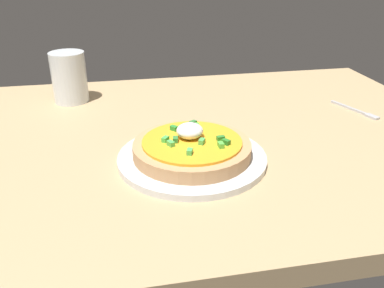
{
  "coord_description": "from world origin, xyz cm",
  "views": [
    {
      "loc": [
        -11.88,
        -68.75,
        35.11
      ],
      "look_at": [
        -0.72,
        -10.84,
        6.55
      ],
      "focal_mm": 37.88,
      "sensor_mm": 36.0,
      "label": 1
    }
  ],
  "objects_px": {
    "pizza": "(192,147)",
    "cup_near": "(70,79)",
    "fork": "(358,111)",
    "plate": "(192,158)"
  },
  "relations": [
    {
      "from": "pizza",
      "to": "cup_near",
      "type": "height_order",
      "value": "cup_near"
    },
    {
      "from": "fork",
      "to": "plate",
      "type": "bearing_deg",
      "value": -88.61
    },
    {
      "from": "pizza",
      "to": "cup_near",
      "type": "distance_m",
      "value": 0.4
    },
    {
      "from": "pizza",
      "to": "fork",
      "type": "distance_m",
      "value": 0.42
    },
    {
      "from": "pizza",
      "to": "cup_near",
      "type": "xyz_separation_m",
      "value": [
        -0.22,
        0.34,
        0.03
      ]
    },
    {
      "from": "plate",
      "to": "fork",
      "type": "xyz_separation_m",
      "value": [
        0.39,
        0.15,
        -0.0
      ]
    },
    {
      "from": "pizza",
      "to": "fork",
      "type": "xyz_separation_m",
      "value": [
        0.39,
        0.15,
        -0.02
      ]
    },
    {
      "from": "plate",
      "to": "fork",
      "type": "relative_size",
      "value": 2.05
    },
    {
      "from": "plate",
      "to": "cup_near",
      "type": "bearing_deg",
      "value": 122.42
    },
    {
      "from": "fork",
      "to": "pizza",
      "type": "bearing_deg",
      "value": -88.68
    }
  ]
}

